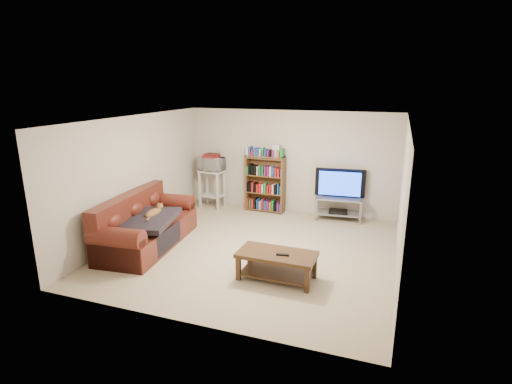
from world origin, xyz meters
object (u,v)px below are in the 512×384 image
at_px(bookshelf, 265,183).
at_px(tv_stand, 339,205).
at_px(sofa, 144,228).
at_px(coffee_table, 277,261).

bearing_deg(bookshelf, tv_stand, 0.10).
bearing_deg(sofa, coffee_table, -15.35).
xyz_separation_m(coffee_table, tv_stand, (0.50, 3.19, 0.04)).
height_order(coffee_table, tv_stand, tv_stand).
bearing_deg(tv_stand, sofa, -145.15).
bearing_deg(tv_stand, bookshelf, 173.82).
height_order(sofa, tv_stand, sofa).
bearing_deg(bookshelf, sofa, -117.30).
xyz_separation_m(sofa, coffee_table, (2.77, -0.47, -0.03)).
xyz_separation_m(sofa, bookshelf, (1.51, 2.76, 0.35)).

